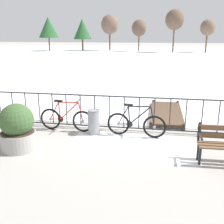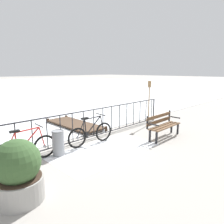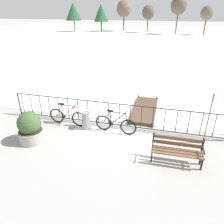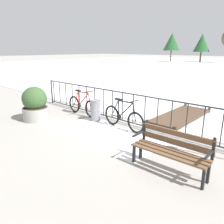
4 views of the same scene
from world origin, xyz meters
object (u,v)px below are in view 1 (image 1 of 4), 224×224
at_px(bicycle_near_railing, 136,124).
at_px(bicycle_second, 66,119).
at_px(trash_bin, 94,122).
at_px(planter_with_shrub, 17,128).

distance_m(bicycle_near_railing, bicycle_second, 2.13).
relative_size(bicycle_near_railing, trash_bin, 2.33).
bearing_deg(trash_bin, bicycle_near_railing, 1.10).
xyz_separation_m(bicycle_near_railing, trash_bin, (-1.24, -0.02, 0.00)).
relative_size(bicycle_second, trash_bin, 2.34).
height_order(bicycle_second, trash_bin, bicycle_second).
bearing_deg(bicycle_near_railing, bicycle_second, 176.89).
relative_size(planter_with_shrub, trash_bin, 1.64).
height_order(bicycle_near_railing, planter_with_shrub, planter_with_shrub).
distance_m(bicycle_near_railing, planter_with_shrub, 3.21).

